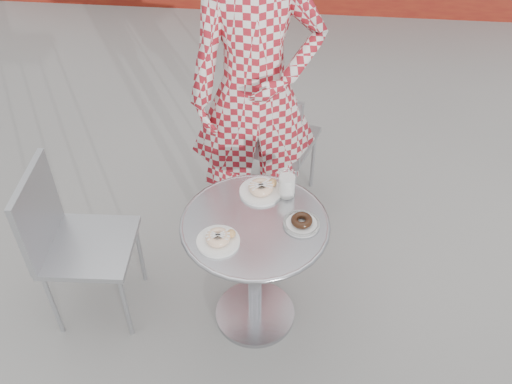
# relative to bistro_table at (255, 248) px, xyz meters

# --- Properties ---
(ground) EXTENTS (60.00, 60.00, 0.00)m
(ground) POSITION_rel_bistro_table_xyz_m (0.05, -0.01, -0.50)
(ground) COLOR #9F9C97
(ground) RESTS_ON ground
(bistro_table) EXTENTS (0.66, 0.66, 0.66)m
(bistro_table) POSITION_rel_bistro_table_xyz_m (0.00, 0.00, 0.00)
(bistro_table) COLOR #B4B4B9
(bistro_table) RESTS_ON ground
(chair_far) EXTENTS (0.50, 0.50, 0.84)m
(chair_far) POSITION_rel_bistro_table_xyz_m (0.04, 0.91, -0.24)
(chair_far) COLOR #A4A6AB
(chair_far) RESTS_ON ground
(chair_left) EXTENTS (0.43, 0.43, 0.85)m
(chair_left) POSITION_rel_bistro_table_xyz_m (-0.79, -0.01, -0.24)
(chair_left) COLOR #A4A6AB
(chair_left) RESTS_ON ground
(seated_person) EXTENTS (0.75, 0.58, 1.83)m
(seated_person) POSITION_rel_bistro_table_xyz_m (-0.06, 0.65, 0.41)
(seated_person) COLOR maroon
(seated_person) RESTS_ON ground
(plate_far) EXTENTS (0.20, 0.20, 0.05)m
(plate_far) POSITION_rel_bistro_table_xyz_m (0.01, 0.20, 0.18)
(plate_far) COLOR white
(plate_far) RESTS_ON bistro_table
(plate_near) EXTENTS (0.18, 0.18, 0.05)m
(plate_near) POSITION_rel_bistro_table_xyz_m (-0.14, -0.13, 0.18)
(plate_near) COLOR white
(plate_near) RESTS_ON bistro_table
(plate_checker) EXTENTS (0.16, 0.16, 0.04)m
(plate_checker) POSITION_rel_bistro_table_xyz_m (0.20, 0.01, 0.17)
(plate_checker) COLOR white
(plate_checker) RESTS_ON bistro_table
(milk_cup) EXTENTS (0.08, 0.08, 0.13)m
(milk_cup) POSITION_rel_bistro_table_xyz_m (0.13, 0.19, 0.22)
(milk_cup) COLOR white
(milk_cup) RESTS_ON bistro_table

